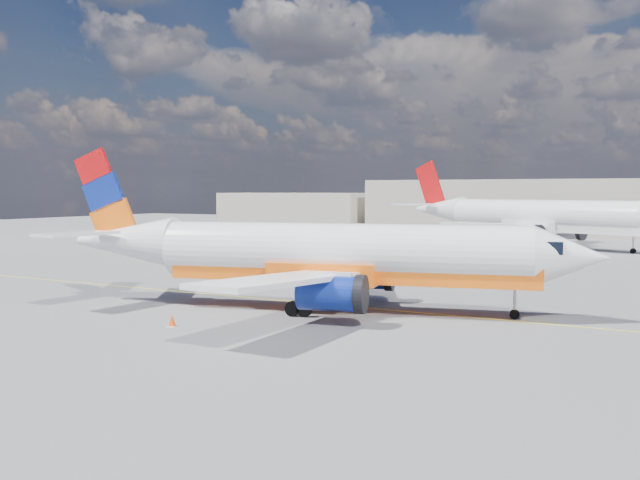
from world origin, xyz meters
The scene contains 7 objects.
ground centered at (0.00, 0.00, 0.00)m, with size 240.00×240.00×0.00m, color #57575C.
taxi_line centered at (0.00, 3.00, 0.01)m, with size 70.00×0.15×0.01m, color yellow.
terminal_main centered at (5.00, 75.00, 4.00)m, with size 70.00×14.00×8.00m, color beige.
terminal_annex centered at (-45.00, 72.00, 3.00)m, with size 26.00×10.00×6.00m, color beige.
main_jet centered at (-0.51, 1.19, 3.00)m, with size 29.79×22.80×8.99m.
second_jet centered at (-0.20, 50.19, 3.43)m, with size 33.87×25.71×10.30m.
traffic_cone centered at (-4.69, -6.32, 0.29)m, with size 0.42×0.42×0.59m.
Camera 1 is at (17.67, -32.08, 6.46)m, focal length 40.00 mm.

